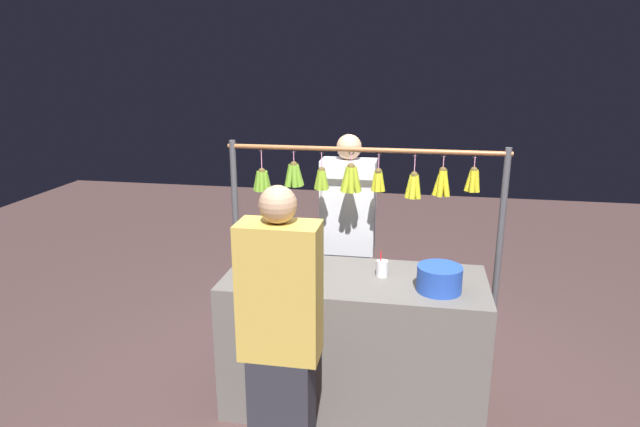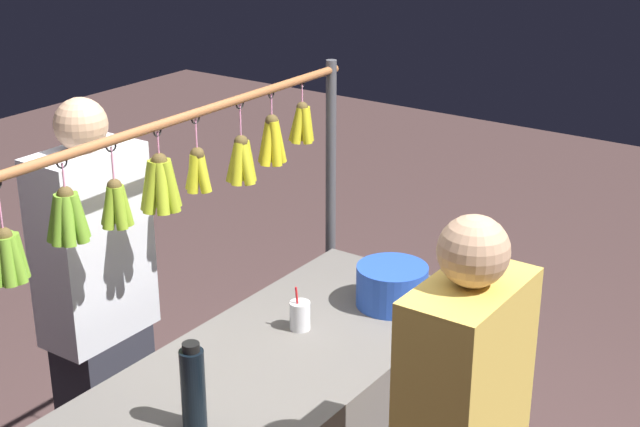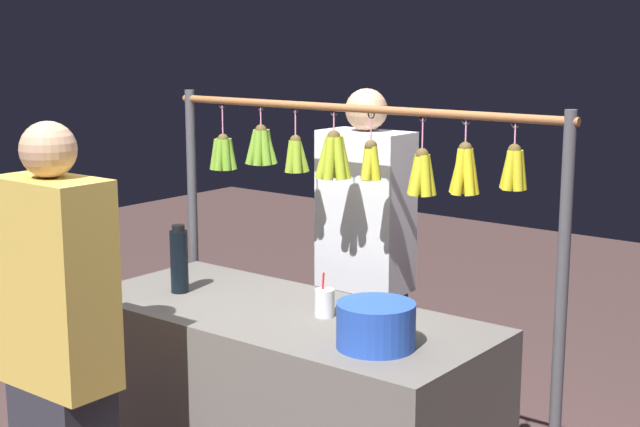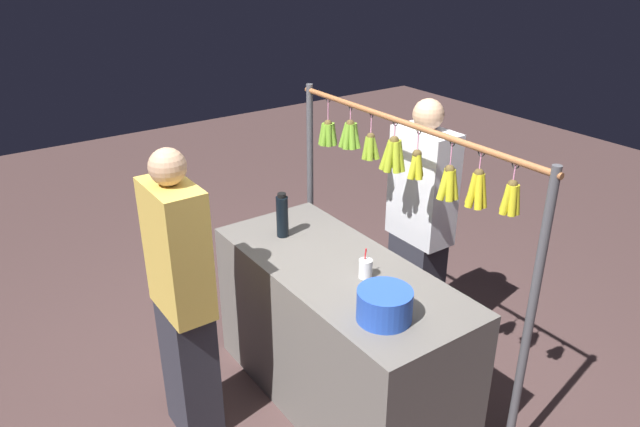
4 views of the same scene
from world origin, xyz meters
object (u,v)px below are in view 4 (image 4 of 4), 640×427
object	(u,v)px
water_bottle	(282,216)
drink_cup	(366,269)
customer_person	(183,303)
vendor_person	(419,233)
blue_bucket	(384,305)

from	to	relation	value
water_bottle	drink_cup	size ratio (longest dim) A/B	1.69
drink_cup	customer_person	distance (m)	0.97
vendor_person	customer_person	bearing A→B (deg)	85.00
blue_bucket	customer_person	xyz separation A→B (m)	(0.79, 0.68, -0.16)
drink_cup	customer_person	xyz separation A→B (m)	(0.44, 0.85, -0.13)
customer_person	blue_bucket	bearing A→B (deg)	-139.17
water_bottle	blue_bucket	distance (m)	1.01
water_bottle	blue_bucket	xyz separation A→B (m)	(-1.01, 0.06, -0.06)
blue_bucket	vendor_person	world-z (taller)	vendor_person
water_bottle	vendor_person	size ratio (longest dim) A/B	0.16
drink_cup	customer_person	size ratio (longest dim) A/B	0.10
water_bottle	vendor_person	xyz separation A→B (m)	(-0.36, -0.79, -0.20)
vendor_person	customer_person	world-z (taller)	vendor_person
water_bottle	customer_person	distance (m)	0.81
blue_bucket	customer_person	bearing A→B (deg)	40.83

